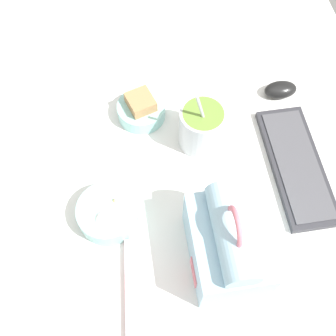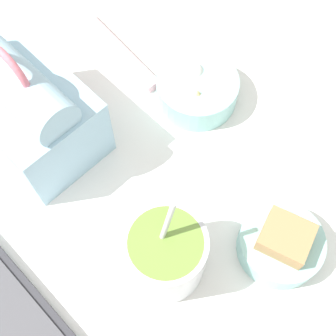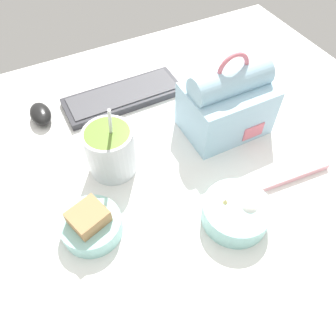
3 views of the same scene
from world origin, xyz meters
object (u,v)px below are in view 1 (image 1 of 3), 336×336
object	(u,v)px
lunch_bag	(228,244)
bento_bowl_sandwich	(141,109)
soup_cup	(202,127)
computer_mouse	(280,90)
keyboard	(296,165)
chopstick_case	(131,288)
bento_bowl_snacks	(108,213)

from	to	relation	value
lunch_bag	bento_bowl_sandwich	world-z (taller)	lunch_bag
bento_bowl_sandwich	soup_cup	bearing A→B (deg)	54.06
lunch_bag	computer_mouse	bearing A→B (deg)	149.42
lunch_bag	soup_cup	xyz separation A→B (cm)	(-29.25, 0.53, -1.99)
bento_bowl_sandwich	computer_mouse	bearing A→B (deg)	91.87
keyboard	soup_cup	bearing A→B (deg)	-117.62
soup_cup	chopstick_case	size ratio (longest dim) A/B	0.92
lunch_bag	keyboard	bearing A→B (deg)	130.29
bento_bowl_snacks	keyboard	bearing A→B (deg)	97.53
bento_bowl_sandwich	chopstick_case	size ratio (longest dim) A/B	0.58
computer_mouse	bento_bowl_snacks	bearing A→B (deg)	-59.42
computer_mouse	lunch_bag	bearing A→B (deg)	-30.58
chopstick_case	computer_mouse	bearing A→B (deg)	135.12
lunch_bag	computer_mouse	world-z (taller)	lunch_bag
soup_cup	bento_bowl_snacks	world-z (taller)	soup_cup
bento_bowl_snacks	chopstick_case	xyz separation A→B (cm)	(16.41, 2.96, -1.82)
soup_cup	bento_bowl_snacks	size ratio (longest dim) A/B	1.40
lunch_bag	soup_cup	bearing A→B (deg)	178.97
computer_mouse	chopstick_case	distance (cm)	62.26
lunch_bag	bento_bowl_snacks	size ratio (longest dim) A/B	1.57
bento_bowl_sandwich	chopstick_case	world-z (taller)	bento_bowl_sandwich
bento_bowl_snacks	soup_cup	bearing A→B (deg)	125.45
soup_cup	bento_bowl_sandwich	xyz separation A→B (cm)	(-9.61, -13.25, -3.28)
lunch_bag	soup_cup	distance (cm)	29.32
bento_bowl_sandwich	computer_mouse	size ratio (longest dim) A/B	1.41
bento_bowl_snacks	computer_mouse	bearing A→B (deg)	120.58
chopstick_case	bento_bowl_sandwich	bearing A→B (deg)	170.03
lunch_bag	computer_mouse	xyz separation A→B (cm)	(-40.04, 23.66, -6.01)
keyboard	computer_mouse	xyz separation A→B (cm)	(-21.79, 2.12, 0.86)
lunch_bag	chopstick_case	bearing A→B (deg)	-78.65
bento_bowl_snacks	chopstick_case	distance (cm)	16.77
bento_bowl_sandwich	computer_mouse	xyz separation A→B (cm)	(-1.19, 36.38, -0.74)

